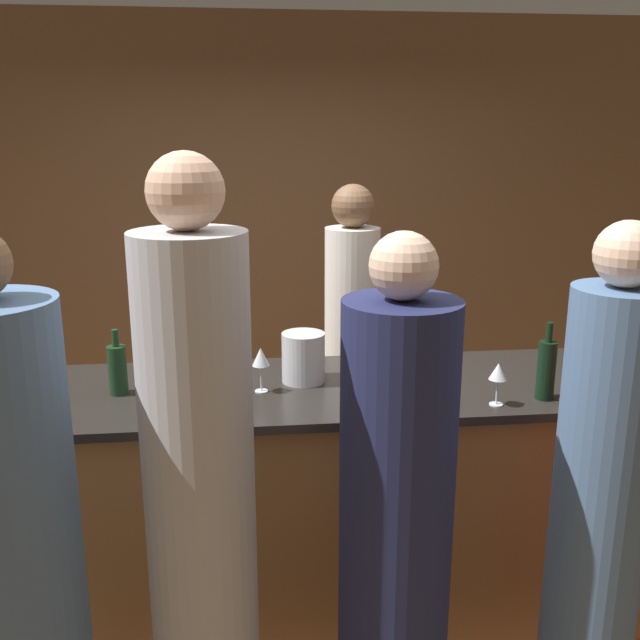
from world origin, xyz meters
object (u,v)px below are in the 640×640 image
guest_3 (395,539)px  wine_bottle_2 (575,340)px  guest_2 (201,517)px  guest_4 (597,527)px  wine_bottle_0 (546,369)px  bartender (351,364)px  guest_0 (12,572)px  ice_bucket (303,357)px  wine_bottle_1 (117,369)px

guest_3 → wine_bottle_2: guest_3 is taller
guest_2 → guest_3: size_ratio=1.12×
guest_4 → wine_bottle_2: guest_4 is taller
guest_3 → wine_bottle_0: bearing=38.3°
guest_2 → guest_4: 1.23m
bartender → guest_4: guest_4 is taller
guest_0 → guest_4: 1.76m
guest_4 → guest_2: bearing=178.1°
guest_0 → wine_bottle_0: bearing=18.7°
bartender → guest_0: guest_0 is taller
guest_3 → guest_4: size_ratio=0.99×
guest_0 → ice_bucket: bearing=45.0°
bartender → wine_bottle_1: (-1.05, -0.84, 0.30)m
wine_bottle_0 → ice_bucket: bearing=161.8°
bartender → wine_bottle_1: bartender is taller
bartender → wine_bottle_2: 1.17m
bartender → wine_bottle_1: 1.38m
bartender → guest_2: 1.77m
guest_4 → ice_bucket: bearing=133.5°
guest_3 → bartender: bearing=86.2°
wine_bottle_2 → guest_4: bearing=-110.0°
bartender → wine_bottle_2: (0.87, -0.72, 0.32)m
guest_0 → wine_bottle_1: guest_0 is taller
bartender → wine_bottle_0: (0.59, -1.07, 0.32)m
guest_3 → guest_4: guest_4 is taller
wine_bottle_0 → guest_2: bearing=-156.8°
guest_2 → ice_bucket: bearing=65.9°
guest_2 → wine_bottle_2: 1.83m
guest_4 → wine_bottle_2: size_ratio=5.79×
ice_bucket → guest_3: bearing=-76.1°
bartender → wine_bottle_0: bartender is taller
guest_3 → ice_bucket: 0.94m
guest_3 → wine_bottle_1: guest_3 is taller
guest_0 → wine_bottle_0: 1.95m
wine_bottle_1 → guest_4: bearing=-27.5°
wine_bottle_0 → ice_bucket: 0.96m
guest_4 → wine_bottle_2: (0.34, 0.94, 0.32)m
wine_bottle_0 → wine_bottle_1: size_ratio=1.16×
guest_0 → guest_3: (1.12, 0.06, -0.01)m
guest_2 → guest_3: (0.59, 0.00, -0.12)m
guest_2 → ice_bucket: size_ratio=9.79×
guest_3 → wine_bottle_1: bearing=140.4°
wine_bottle_2 → guest_3: bearing=-137.4°
guest_3 → wine_bottle_1: (-0.95, 0.78, 0.33)m
guest_2 → ice_bucket: 0.96m
wine_bottle_1 → bartender: bearing=38.5°
guest_4 → wine_bottle_1: size_ratio=6.95×
guest_0 → wine_bottle_1: bearing=78.0°
wine_bottle_0 → wine_bottle_2: size_ratio=0.97×
guest_0 → wine_bottle_1: 0.92m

